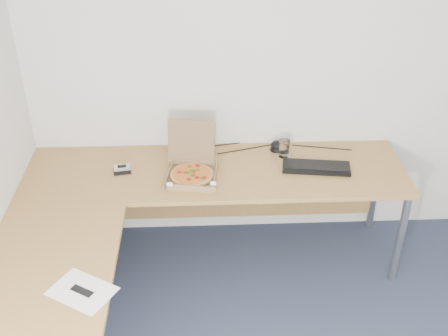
{
  "coord_description": "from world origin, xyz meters",
  "views": [
    {
      "loc": [
        -0.58,
        -1.71,
        2.7
      ],
      "look_at": [
        -0.45,
        1.28,
        0.82
      ],
      "focal_mm": 44.89,
      "sensor_mm": 36.0,
      "label": 1
    }
  ],
  "objects_px": {
    "keyboard": "(316,167)",
    "wallet": "(122,170)",
    "drinking_glass": "(284,148)",
    "desk": "(163,214)",
    "pizza_box": "(192,172)"
  },
  "relations": [
    {
      "from": "desk",
      "to": "drinking_glass",
      "type": "height_order",
      "value": "drinking_glass"
    },
    {
      "from": "drinking_glass",
      "to": "wallet",
      "type": "height_order",
      "value": "drinking_glass"
    },
    {
      "from": "desk",
      "to": "wallet",
      "type": "distance_m",
      "value": 0.52
    },
    {
      "from": "drinking_glass",
      "to": "wallet",
      "type": "distance_m",
      "value": 1.09
    },
    {
      "from": "desk",
      "to": "pizza_box",
      "type": "xyz_separation_m",
      "value": [
        0.17,
        0.35,
        0.07
      ]
    },
    {
      "from": "pizza_box",
      "to": "wallet",
      "type": "height_order",
      "value": "pizza_box"
    },
    {
      "from": "desk",
      "to": "drinking_glass",
      "type": "bearing_deg",
      "value": 36.18
    },
    {
      "from": "desk",
      "to": "keyboard",
      "type": "distance_m",
      "value": 1.07
    },
    {
      "from": "drinking_glass",
      "to": "wallet",
      "type": "xyz_separation_m",
      "value": [
        -1.08,
        -0.15,
        -0.05
      ]
    },
    {
      "from": "keyboard",
      "to": "desk",
      "type": "bearing_deg",
      "value": -149.31
    },
    {
      "from": "desk",
      "to": "drinking_glass",
      "type": "xyz_separation_m",
      "value": [
        0.8,
        0.58,
        0.09
      ]
    },
    {
      "from": "keyboard",
      "to": "wallet",
      "type": "distance_m",
      "value": 1.28
    },
    {
      "from": "drinking_glass",
      "to": "keyboard",
      "type": "relative_size",
      "value": 0.29
    },
    {
      "from": "desk",
      "to": "wallet",
      "type": "height_order",
      "value": "wallet"
    },
    {
      "from": "keyboard",
      "to": "wallet",
      "type": "height_order",
      "value": "keyboard"
    }
  ]
}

